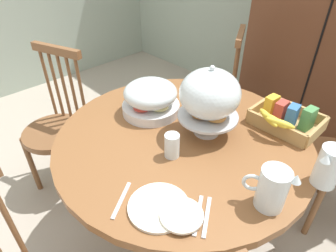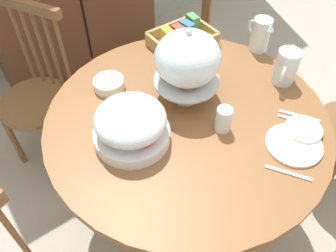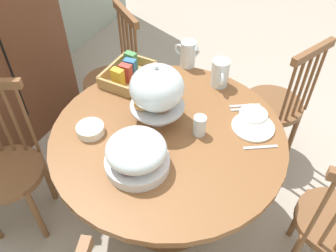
{
  "view_description": "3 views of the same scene",
  "coord_description": "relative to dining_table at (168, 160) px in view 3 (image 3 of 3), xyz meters",
  "views": [
    {
      "loc": [
        0.84,
        -0.78,
        1.56
      ],
      "look_at": [
        0.0,
        0.02,
        0.74
      ],
      "focal_mm": 30.78,
      "sensor_mm": 36.0,
      "label": 1
    },
    {
      "loc": [
        -0.55,
        -0.75,
        1.79
      ],
      "look_at": [
        0.0,
        0.02,
        0.74
      ],
      "focal_mm": 36.87,
      "sensor_mm": 36.0,
      "label": 2
    },
    {
      "loc": [
        -1.0,
        -0.55,
        2.0
      ],
      "look_at": [
        0.1,
        0.02,
        0.79
      ],
      "focal_mm": 37.4,
      "sensor_mm": 36.0,
      "label": 3
    }
  ],
  "objects": [
    {
      "name": "table_knife",
      "position": [
        0.35,
        -0.29,
        0.22
      ],
      "size": [
        0.1,
        0.15,
        0.01
      ],
      "primitive_type": "cube",
      "rotation": [
        0.0,
        0.0,
        5.28
      ],
      "color": "silver",
      "rests_on": "dining_table"
    },
    {
      "name": "drinking_glass",
      "position": [
        0.07,
        -0.14,
        0.27
      ],
      "size": [
        0.06,
        0.06,
        0.11
      ],
      "primitive_type": "cylinder",
      "color": "silver",
      "rests_on": "dining_table"
    },
    {
      "name": "ground_plane",
      "position": [
        -0.1,
        -0.02,
        -0.53
      ],
      "size": [
        10.0,
        10.0,
        0.0
      ],
      "primitive_type": "plane",
      "color": "#A89E8E"
    },
    {
      "name": "windsor_chair_near_window",
      "position": [
        -0.42,
        0.8,
        -0.07
      ],
      "size": [
        0.45,
        0.45,
        0.97
      ],
      "color": "brown",
      "rests_on": "ground_plane"
    },
    {
      "name": "pastry_stand_with_dome",
      "position": [
        0.07,
        0.1,
        0.41
      ],
      "size": [
        0.28,
        0.28,
        0.34
      ],
      "color": "silver",
      "rests_on": "dining_table"
    },
    {
      "name": "windsor_chair_facing_door",
      "position": [
        0.06,
        -0.9,
        -0.07
      ],
      "size": [
        0.4,
        0.4,
        0.97
      ],
      "color": "brown",
      "rests_on": "ground_plane"
    },
    {
      "name": "dining_table",
      "position": [
        0.0,
        0.0,
        0.0
      ],
      "size": [
        1.2,
        1.2,
        0.74
      ],
      "color": "brown",
      "rests_on": "ground_plane"
    },
    {
      "name": "orange_juice_pitcher",
      "position": [
        0.59,
        0.17,
        0.29
      ],
      "size": [
        0.09,
        0.18,
        0.17
      ],
      "color": "silver",
      "rests_on": "dining_table"
    },
    {
      "name": "cereal_bowl",
      "position": [
        -0.18,
        0.35,
        0.24
      ],
      "size": [
        0.14,
        0.14,
        0.04
      ],
      "primitive_type": "cylinder",
      "color": "white",
      "rests_on": "dining_table"
    },
    {
      "name": "windsor_chair_host_seat",
      "position": [
        0.54,
        0.72,
        -0.07
      ],
      "size": [
        0.46,
        0.46,
        0.97
      ],
      "color": "brown",
      "rests_on": "ground_plane"
    },
    {
      "name": "soup_spoon",
      "position": [
        0.12,
        -0.45,
        0.22
      ],
      "size": [
        0.1,
        0.15,
        0.01
      ],
      "primitive_type": "cube",
      "rotation": [
        0.0,
        0.0,
        5.28
      ],
      "color": "silver",
      "rests_on": "dining_table"
    },
    {
      "name": "windsor_chair_far_side",
      "position": [
        0.81,
        -0.4,
        -0.07
      ],
      "size": [
        0.44,
        0.44,
        0.97
      ],
      "color": "brown",
      "rests_on": "ground_plane"
    },
    {
      "name": "dinner_fork",
      "position": [
        0.38,
        -0.28,
        0.22
      ],
      "size": [
        0.1,
        0.15,
        0.01
      ],
      "primitive_type": "cube",
      "rotation": [
        0.0,
        0.0,
        5.28
      ],
      "color": "silver",
      "rests_on": "dining_table"
    },
    {
      "name": "china_plate_small",
      "position": [
        0.32,
        -0.34,
        0.23
      ],
      "size": [
        0.15,
        0.15,
        0.01
      ],
      "primitive_type": "cylinder",
      "color": "white",
      "rests_on": "china_plate_large"
    },
    {
      "name": "milk_pitcher",
      "position": [
        0.5,
        -0.08,
        0.29
      ],
      "size": [
        0.17,
        0.11,
        0.16
      ],
      "color": "silver",
      "rests_on": "dining_table"
    },
    {
      "name": "cereal_basket",
      "position": [
        0.3,
        0.41,
        0.26
      ],
      "size": [
        0.32,
        0.3,
        0.12
      ],
      "color": "tan",
      "rests_on": "dining_table"
    },
    {
      "name": "china_plate_large",
      "position": [
        0.24,
        -0.37,
        0.22
      ],
      "size": [
        0.22,
        0.22,
        0.01
      ],
      "primitive_type": "cylinder",
      "color": "white",
      "rests_on": "dining_table"
    },
    {
      "name": "fruit_platter_covered",
      "position": [
        -0.26,
        0.03,
        0.3
      ],
      "size": [
        0.3,
        0.3,
        0.18
      ],
      "color": "silver",
      "rests_on": "dining_table"
    }
  ]
}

